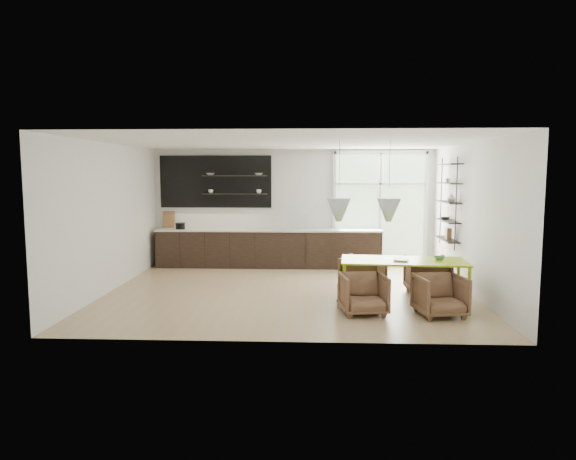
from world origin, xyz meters
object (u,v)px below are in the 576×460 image
at_px(armchair_back_left, 363,274).
at_px(armchair_front_left, 363,294).
at_px(armchair_back_right, 427,275).
at_px(armchair_front_right, 440,295).
at_px(wire_stool, 346,292).
at_px(dining_table, 403,263).

relative_size(armchair_back_left, armchair_front_left, 1.07).
xyz_separation_m(armchair_back_right, armchair_front_right, (-0.14, -1.55, -0.03)).
distance_m(armchair_back_left, armchair_front_right, 1.96).
relative_size(armchair_back_left, armchair_front_right, 1.06).
xyz_separation_m(armchair_back_left, armchair_front_right, (1.08, -1.63, -0.02)).
bearing_deg(wire_stool, armchair_back_right, 34.27).
bearing_deg(wire_stool, armchair_front_left, -55.37).
distance_m(dining_table, wire_stool, 1.17).
bearing_deg(dining_table, armchair_back_left, 129.53).
xyz_separation_m(armchair_back_left, armchair_front_left, (-0.15, -1.56, -0.02)).
relative_size(dining_table, armchair_back_right, 2.77).
relative_size(armchair_back_left, armchair_back_right, 0.98).
bearing_deg(armchair_back_left, wire_stool, 94.06).
height_order(armchair_back_left, armchair_front_left, armchair_back_left).
bearing_deg(armchair_back_right, dining_table, 53.05).
xyz_separation_m(dining_table, armchair_front_left, (-0.77, -0.69, -0.40)).
distance_m(armchair_back_right, wire_stool, 1.97).
distance_m(armchair_front_left, wire_stool, 0.46).
distance_m(dining_table, armchair_front_right, 0.98).
xyz_separation_m(armchair_front_left, armchair_front_right, (1.23, -0.07, 0.00)).
height_order(armchair_back_right, armchair_front_right, armchair_back_right).
relative_size(armchair_back_right, armchair_front_left, 1.10).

